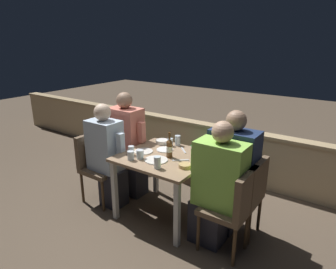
{
  "coord_description": "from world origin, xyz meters",
  "views": [
    {
      "loc": [
        1.7,
        -2.36,
        1.89
      ],
      "look_at": [
        0.0,
        0.06,
        0.92
      ],
      "focal_mm": 32.0,
      "sensor_mm": 36.0,
      "label": 1
    }
  ],
  "objects_px": {
    "person_green_blouse": "(216,186)",
    "person_navy_jumper": "(229,174)",
    "person_blue_shirt": "(107,156)",
    "chair_left_far": "(118,152)",
    "chair_right_near": "(235,204)",
    "chair_left_near": "(97,161)",
    "beer_bottle": "(170,148)",
    "potted_plant": "(130,139)",
    "chair_right_far": "(247,191)",
    "person_coral_top": "(128,144)"
  },
  "relations": [
    {
      "from": "person_blue_shirt",
      "to": "person_green_blouse",
      "type": "xyz_separation_m",
      "value": [
        1.35,
        0.04,
        0.0
      ]
    },
    {
      "from": "chair_left_far",
      "to": "chair_right_near",
      "type": "xyz_separation_m",
      "value": [
        1.71,
        -0.3,
        0.0
      ]
    },
    {
      "from": "person_navy_jumper",
      "to": "chair_right_far",
      "type": "bearing_deg",
      "value": 0.0
    },
    {
      "from": "chair_left_far",
      "to": "person_navy_jumper",
      "type": "relative_size",
      "value": 0.64
    },
    {
      "from": "person_green_blouse",
      "to": "chair_left_far",
      "type": "bearing_deg",
      "value": 168.87
    },
    {
      "from": "person_blue_shirt",
      "to": "chair_right_far",
      "type": "relative_size",
      "value": 1.48
    },
    {
      "from": "person_green_blouse",
      "to": "chair_left_near",
      "type": "bearing_deg",
      "value": -178.55
    },
    {
      "from": "person_green_blouse",
      "to": "potted_plant",
      "type": "relative_size",
      "value": 1.73
    },
    {
      "from": "person_coral_top",
      "to": "chair_right_near",
      "type": "distance_m",
      "value": 1.56
    },
    {
      "from": "chair_right_near",
      "to": "chair_right_far",
      "type": "relative_size",
      "value": 1.0
    },
    {
      "from": "chair_right_far",
      "to": "potted_plant",
      "type": "bearing_deg",
      "value": 162.41
    },
    {
      "from": "chair_left_near",
      "to": "person_blue_shirt",
      "type": "bearing_deg",
      "value": -0.0
    },
    {
      "from": "person_coral_top",
      "to": "chair_right_far",
      "type": "relative_size",
      "value": 1.57
    },
    {
      "from": "chair_left_near",
      "to": "person_navy_jumper",
      "type": "height_order",
      "value": "person_navy_jumper"
    },
    {
      "from": "chair_left_near",
      "to": "person_green_blouse",
      "type": "relative_size",
      "value": 0.67
    },
    {
      "from": "chair_left_far",
      "to": "person_green_blouse",
      "type": "distance_m",
      "value": 1.56
    },
    {
      "from": "person_coral_top",
      "to": "person_navy_jumper",
      "type": "xyz_separation_m",
      "value": [
        1.34,
        -0.03,
        -0.01
      ]
    },
    {
      "from": "chair_left_near",
      "to": "person_navy_jumper",
      "type": "distance_m",
      "value": 1.58
    },
    {
      "from": "person_navy_jumper",
      "to": "chair_right_near",
      "type": "bearing_deg",
      "value": -55.95
    },
    {
      "from": "person_navy_jumper",
      "to": "potted_plant",
      "type": "height_order",
      "value": "person_navy_jumper"
    },
    {
      "from": "person_navy_jumper",
      "to": "potted_plant",
      "type": "xyz_separation_m",
      "value": [
        -1.88,
        0.66,
        -0.2
      ]
    },
    {
      "from": "person_green_blouse",
      "to": "beer_bottle",
      "type": "bearing_deg",
      "value": 167.64
    },
    {
      "from": "chair_right_near",
      "to": "chair_left_far",
      "type": "bearing_deg",
      "value": 170.07
    },
    {
      "from": "person_coral_top",
      "to": "person_green_blouse",
      "type": "height_order",
      "value": "person_coral_top"
    },
    {
      "from": "person_blue_shirt",
      "to": "chair_left_far",
      "type": "bearing_deg",
      "value": 117.36
    },
    {
      "from": "chair_left_near",
      "to": "chair_right_near",
      "type": "bearing_deg",
      "value": 1.29
    },
    {
      "from": "chair_left_far",
      "to": "person_navy_jumper",
      "type": "bearing_deg",
      "value": -1.04
    },
    {
      "from": "chair_right_far",
      "to": "beer_bottle",
      "type": "xyz_separation_m",
      "value": [
        -0.8,
        -0.14,
        0.31
      ]
    },
    {
      "from": "chair_left_far",
      "to": "person_navy_jumper",
      "type": "distance_m",
      "value": 1.54
    },
    {
      "from": "person_blue_shirt",
      "to": "beer_bottle",
      "type": "relative_size",
      "value": 4.45
    },
    {
      "from": "person_blue_shirt",
      "to": "person_navy_jumper",
      "type": "xyz_separation_m",
      "value": [
        1.35,
        0.31,
        0.02
      ]
    },
    {
      "from": "chair_left_near",
      "to": "chair_right_far",
      "type": "bearing_deg",
      "value": 10.19
    },
    {
      "from": "chair_left_near",
      "to": "person_green_blouse",
      "type": "bearing_deg",
      "value": 1.45
    },
    {
      "from": "chair_left_far",
      "to": "potted_plant",
      "type": "relative_size",
      "value": 1.15
    },
    {
      "from": "chair_left_far",
      "to": "beer_bottle",
      "type": "relative_size",
      "value": 3.01
    },
    {
      "from": "person_blue_shirt",
      "to": "potted_plant",
      "type": "bearing_deg",
      "value": 118.68
    },
    {
      "from": "chair_left_near",
      "to": "person_green_blouse",
      "type": "height_order",
      "value": "person_green_blouse"
    },
    {
      "from": "person_coral_top",
      "to": "beer_bottle",
      "type": "relative_size",
      "value": 4.74
    },
    {
      "from": "potted_plant",
      "to": "chair_left_far",
      "type": "bearing_deg",
      "value": -60.63
    },
    {
      "from": "potted_plant",
      "to": "person_blue_shirt",
      "type": "bearing_deg",
      "value": -61.32
    },
    {
      "from": "person_navy_jumper",
      "to": "person_blue_shirt",
      "type": "bearing_deg",
      "value": -167.06
    },
    {
      "from": "person_green_blouse",
      "to": "chair_right_far",
      "type": "distance_m",
      "value": 0.35
    },
    {
      "from": "chair_left_near",
      "to": "potted_plant",
      "type": "distance_m",
      "value": 1.03
    },
    {
      "from": "beer_bottle",
      "to": "potted_plant",
      "type": "xyz_separation_m",
      "value": [
        -1.27,
        0.8,
        -0.38
      ]
    },
    {
      "from": "chair_right_near",
      "to": "beer_bottle",
      "type": "bearing_deg",
      "value": 170.52
    },
    {
      "from": "person_green_blouse",
      "to": "potted_plant",
      "type": "distance_m",
      "value": 2.1
    },
    {
      "from": "chair_left_near",
      "to": "person_coral_top",
      "type": "relative_size",
      "value": 0.64
    },
    {
      "from": "chair_left_near",
      "to": "chair_right_far",
      "type": "relative_size",
      "value": 1.0
    },
    {
      "from": "person_green_blouse",
      "to": "person_navy_jumper",
      "type": "xyz_separation_m",
      "value": [
        0.0,
        0.27,
        0.02
      ]
    },
    {
      "from": "person_blue_shirt",
      "to": "chair_right_near",
      "type": "xyz_separation_m",
      "value": [
        1.54,
        0.04,
        -0.11
      ]
    }
  ]
}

